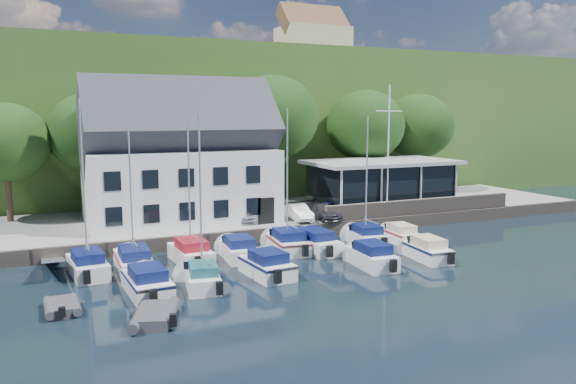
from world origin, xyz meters
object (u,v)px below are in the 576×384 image
Objects in this scene: boat_r1_6 at (367,183)px; dinghy_0 at (62,305)px; boat_r1_3 at (238,247)px; car_dgrey at (321,211)px; boat_r2_2 at (267,263)px; boat_r1_5 at (314,240)px; car_blue at (330,209)px; boat_r2_3 at (371,254)px; boat_r1_4 at (287,182)px; boat_r2_4 at (426,248)px; flagpole at (388,150)px; boat_r2_1 at (201,211)px; boat_r1_1 at (131,194)px; boat_r1_7 at (400,233)px; boat_r1_0 at (84,197)px; harbor_building at (180,165)px; dinghy_1 at (155,313)px; car_silver at (245,214)px; car_white at (298,212)px; club_pavilion at (381,183)px; boat_r2_0 at (147,280)px; boat_r1_2 at (189,189)px.

dinghy_0 is at bearing -157.02° from boat_r1_6.
car_dgrey is at bearing 35.26° from boat_r1_3.
boat_r1_3 is 1.04× the size of boat_r2_2.
boat_r1_6 reaches higher than boat_r1_5.
car_blue reaches higher than boat_r1_3.
boat_r1_3 is 4.53m from boat_r2_2.
boat_r1_4 is at bearing 123.55° from boat_r2_3.
boat_r2_3 reaches higher than boat_r2_4.
boat_r2_2 is at bearing -146.55° from flagpole.
flagpole is 21.31m from boat_r2_1.
boat_r2_4 is (17.59, -4.77, -3.88)m from boat_r1_1.
boat_r1_0 is at bearing -176.96° from boat_r1_7.
dinghy_1 is (-5.50, -18.11, -4.97)m from harbor_building.
boat_r1_1 is at bearing -172.11° from boat_r1_6.
boat_r2_3 is 1.02× the size of boat_r2_4.
boat_r1_4 reaches higher than boat_r1_6.
car_white is at bearing -6.37° from car_silver.
club_pavilion is 1.43× the size of boat_r1_1.
boat_r1_3 reaches higher than dinghy_0.
car_silver is at bearing 70.27° from boat_r2_1.
boat_r2_4 is (7.34, -5.40, -3.99)m from boat_r1_4.
boat_r2_1 is (-20.24, -13.65, 1.14)m from club_pavilion.
boat_r1_5 is 5.58m from boat_r1_6.
boat_r1_5 is 1.15× the size of boat_r2_0.
boat_r1_2 reaches higher than boat_r1_5.
boat_r1_1 is 8.88m from boat_r2_2.
car_white is 0.40× the size of boat_r1_2.
boat_r2_2 is 1.67× the size of dinghy_1.
dinghy_1 is at bearing -129.07° from car_white.
flagpole reaches higher than boat_r1_6.
club_pavilion is at bearing 38.59° from boat_r1_4.
boat_r1_2 is (-19.52, -8.34, 1.59)m from club_pavilion.
car_white is 15.21m from boat_r2_1.
boat_r1_4 is 7.42m from boat_r2_3.
car_blue reaches higher than boat_r2_0.
boat_r2_1 is (-13.32, -5.01, -0.23)m from boat_r1_6.
dinghy_0 is at bearing -174.29° from boat_r2_3.
boat_r2_2 is (-3.41, -4.80, -3.97)m from boat_r1_4.
dinghy_0 is (-10.83, -5.95, -0.41)m from boat_r1_3.
car_blue is 23.94m from dinghy_0.
boat_r2_1 reaches higher than boat_r1_5.
harbor_building reaches higher than car_blue.
club_pavilion reaches higher than car_silver.
club_pavilion is at bearing 56.07° from dinghy_1.
dinghy_0 is (-14.42, -6.23, -4.42)m from boat_r1_4.
boat_r1_7 is (2.70, -0.31, -3.75)m from boat_r1_6.
club_pavilion is at bearing 21.99° from boat_r1_1.
harbor_building is 12.42m from boat_r1_5.
club_pavilion is 14.34m from boat_r1_5.
dinghy_0 is at bearing -168.83° from boat_r2_0.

